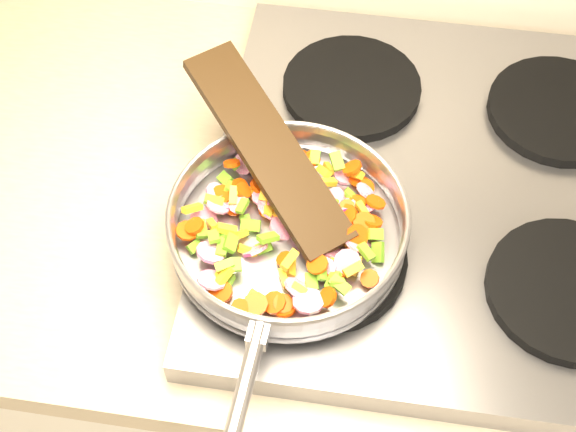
# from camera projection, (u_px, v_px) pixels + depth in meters

# --- Properties ---
(cooktop) EXTENTS (0.60, 0.60, 0.04)m
(cooktop) POSITION_uv_depth(u_px,v_px,m) (447.00, 193.00, 1.03)
(cooktop) COLOR #939399
(cooktop) RESTS_ON counter_top
(grate_fl) EXTENTS (0.19, 0.19, 0.02)m
(grate_fl) POSITION_uv_depth(u_px,v_px,m) (327.00, 259.00, 0.94)
(grate_fl) COLOR black
(grate_fl) RESTS_ON cooktop
(grate_fr) EXTENTS (0.19, 0.19, 0.02)m
(grate_fr) POSITION_uv_depth(u_px,v_px,m) (569.00, 290.00, 0.92)
(grate_fr) COLOR black
(grate_fr) RESTS_ON cooktop
(grate_bl) EXTENTS (0.19, 0.19, 0.02)m
(grate_bl) POSITION_uv_depth(u_px,v_px,m) (352.00, 87.00, 1.10)
(grate_bl) COLOR black
(grate_bl) RESTS_ON cooktop
(grate_br) EXTENTS (0.19, 0.19, 0.02)m
(grate_br) POSITION_uv_depth(u_px,v_px,m) (559.00, 110.00, 1.08)
(grate_br) COLOR black
(grate_br) RESTS_ON cooktop
(saute_pan) EXTENTS (0.31, 0.49, 0.05)m
(saute_pan) POSITION_uv_depth(u_px,v_px,m) (287.00, 226.00, 0.93)
(saute_pan) COLOR #9E9EA5
(saute_pan) RESTS_ON grate_fl
(vegetable_heap) EXTENTS (0.25, 0.25, 0.05)m
(vegetable_heap) POSITION_uv_depth(u_px,v_px,m) (291.00, 222.00, 0.94)
(vegetable_heap) COLOR #D13D06
(vegetable_heap) RESTS_ON saute_pan
(wooden_spatula) EXTENTS (0.24, 0.26, 0.09)m
(wooden_spatula) POSITION_uv_depth(u_px,v_px,m) (268.00, 148.00, 0.95)
(wooden_spatula) COLOR black
(wooden_spatula) RESTS_ON saute_pan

